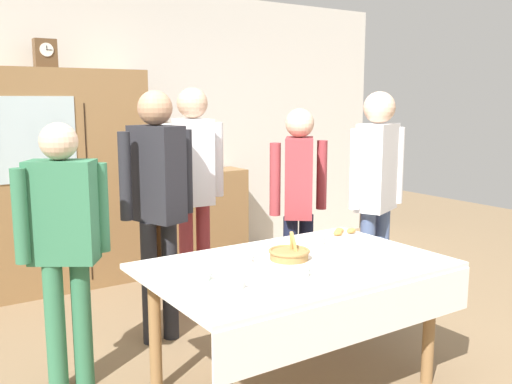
% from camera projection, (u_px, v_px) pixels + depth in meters
% --- Properties ---
extents(ground_plane, '(12.00, 12.00, 0.00)m').
position_uv_depth(ground_plane, '(274.00, 373.00, 3.47)').
color(ground_plane, '#846B4C').
rests_on(ground_plane, ground).
extents(back_wall, '(6.40, 0.10, 2.70)m').
position_uv_depth(back_wall, '(115.00, 132.00, 5.43)').
color(back_wall, silver).
rests_on(back_wall, ground).
extents(dining_table, '(1.66, 1.07, 0.75)m').
position_uv_depth(dining_table, '(299.00, 281.00, 3.17)').
color(dining_table, olive).
rests_on(dining_table, ground).
extents(wall_cabinet, '(2.06, 0.46, 1.91)m').
position_uv_depth(wall_cabinet, '(26.00, 183.00, 4.76)').
color(wall_cabinet, olive).
rests_on(wall_cabinet, ground).
extents(mantel_clock, '(0.18, 0.11, 0.24)m').
position_uv_depth(mantel_clock, '(45.00, 54.00, 4.70)').
color(mantel_clock, brown).
rests_on(mantel_clock, wall_cabinet).
extents(bookshelf_low, '(0.97, 0.35, 0.94)m').
position_uv_depth(bookshelf_low, '(200.00, 217.00, 5.79)').
color(bookshelf_low, olive).
rests_on(bookshelf_low, ground).
extents(book_stack, '(0.17, 0.20, 0.11)m').
position_uv_depth(book_stack, '(199.00, 166.00, 5.70)').
color(book_stack, '#664C7A').
rests_on(book_stack, bookshelf_low).
extents(tea_cup_front_edge, '(0.13, 0.13, 0.06)m').
position_uv_depth(tea_cup_front_edge, '(318.00, 242.00, 3.55)').
color(tea_cup_front_edge, silver).
rests_on(tea_cup_front_edge, dining_table).
extents(tea_cup_near_left, '(0.13, 0.13, 0.06)m').
position_uv_depth(tea_cup_near_left, '(202.00, 277.00, 2.84)').
color(tea_cup_near_left, silver).
rests_on(tea_cup_near_left, dining_table).
extents(tea_cup_center, '(0.13, 0.13, 0.06)m').
position_uv_depth(tea_cup_center, '(302.00, 273.00, 2.91)').
color(tea_cup_center, silver).
rests_on(tea_cup_center, dining_table).
extents(tea_cup_mid_left, '(0.13, 0.13, 0.06)m').
position_uv_depth(tea_cup_mid_left, '(236.00, 285.00, 2.72)').
color(tea_cup_mid_left, white).
rests_on(tea_cup_mid_left, dining_table).
extents(tea_cup_far_left, '(0.13, 0.13, 0.06)m').
position_uv_depth(tea_cup_far_left, '(246.00, 260.00, 3.15)').
color(tea_cup_far_left, white).
rests_on(tea_cup_far_left, dining_table).
extents(bread_basket, '(0.24, 0.24, 0.16)m').
position_uv_depth(bread_basket, '(289.00, 254.00, 3.25)').
color(bread_basket, '#9E7542').
rests_on(bread_basket, dining_table).
extents(pastry_plate, '(0.28, 0.28, 0.05)m').
position_uv_depth(pastry_plate, '(345.00, 234.00, 3.80)').
color(pastry_plate, white).
rests_on(pastry_plate, dining_table).
extents(spoon_near_right, '(0.12, 0.02, 0.01)m').
position_uv_depth(spoon_near_right, '(323.00, 267.00, 3.09)').
color(spoon_near_right, silver).
rests_on(spoon_near_right, dining_table).
extents(spoon_far_left, '(0.12, 0.02, 0.01)m').
position_uv_depth(spoon_far_left, '(264.00, 273.00, 2.98)').
color(spoon_far_left, silver).
rests_on(spoon_far_left, dining_table).
extents(person_by_cabinet, '(0.52, 0.41, 1.72)m').
position_uv_depth(person_by_cabinet, '(157.00, 191.00, 3.78)').
color(person_by_cabinet, '#232328').
rests_on(person_by_cabinet, ground).
extents(person_near_right_end, '(0.52, 0.33, 1.71)m').
position_uv_depth(person_near_right_end, '(377.00, 183.00, 4.16)').
color(person_near_right_end, slate).
rests_on(person_near_right_end, ground).
extents(person_beside_shelf, '(0.52, 0.37, 1.75)m').
position_uv_depth(person_beside_shelf, '(194.00, 176.00, 4.36)').
color(person_beside_shelf, '#933338').
rests_on(person_beside_shelf, ground).
extents(person_behind_table_left, '(0.52, 0.36, 1.54)m').
position_uv_depth(person_behind_table_left, '(64.00, 233.00, 3.14)').
color(person_behind_table_left, '#33704C').
rests_on(person_behind_table_left, ground).
extents(person_behind_table_right, '(0.52, 0.41, 1.59)m').
position_uv_depth(person_behind_table_right, '(299.00, 193.00, 4.25)').
color(person_behind_table_right, '#191E38').
rests_on(person_behind_table_right, ground).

